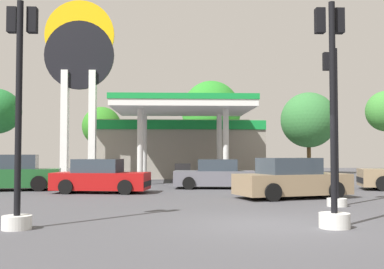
# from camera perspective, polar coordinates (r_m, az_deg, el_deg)

# --- Properties ---
(ground_plane) EXTENTS (90.00, 90.00, 0.00)m
(ground_plane) POSITION_cam_1_polar(r_m,az_deg,el_deg) (11.11, 9.54, -10.84)
(ground_plane) COLOR #47474C
(ground_plane) RESTS_ON ground
(gas_station) EXTENTS (11.14, 12.01, 4.77)m
(gas_station) POSITION_cam_1_polar(r_m,az_deg,el_deg) (32.13, -1.37, -1.30)
(gas_station) COLOR gray
(gas_station) RESTS_ON ground
(station_pole_sign) EXTENTS (4.14, 0.56, 10.89)m
(station_pole_sign) POSITION_cam_1_polar(r_m,az_deg,el_deg) (28.91, -13.66, 8.02)
(station_pole_sign) COLOR white
(station_pole_sign) RESTS_ON ground
(car_0) EXTENTS (4.51, 2.87, 1.50)m
(car_0) POSITION_cam_1_polar(r_m,az_deg,el_deg) (17.77, 12.11, -5.46)
(car_0) COLOR black
(car_0) RESTS_ON ground
(car_1) EXTENTS (4.18, 2.23, 1.43)m
(car_1) POSITION_cam_1_polar(r_m,az_deg,el_deg) (20.17, -11.13, -5.19)
(car_1) COLOR black
(car_1) RESTS_ON ground
(car_3) EXTENTS (4.80, 2.71, 1.62)m
(car_3) POSITION_cam_1_polar(r_m,az_deg,el_deg) (22.75, -21.51, -4.54)
(car_3) COLOR black
(car_3) RESTS_ON ground
(car_4) EXTENTS (4.00, 2.01, 1.39)m
(car_4) POSITION_cam_1_polar(r_m,az_deg,el_deg) (22.40, 2.84, -5.00)
(car_4) COLOR black
(car_4) RESTS_ON ground
(traffic_signal_0) EXTENTS (0.63, 0.67, 4.99)m
(traffic_signal_0) POSITION_cam_1_polar(r_m,az_deg,el_deg) (15.33, 17.10, -1.54)
(traffic_signal_0) COLOR silver
(traffic_signal_0) RESTS_ON ground
(traffic_signal_1) EXTENTS (0.65, 0.67, 5.02)m
(traffic_signal_1) POSITION_cam_1_polar(r_m,az_deg,el_deg) (10.89, -20.44, 0.00)
(traffic_signal_1) COLOR silver
(traffic_signal_1) RESTS_ON ground
(traffic_signal_3) EXTENTS (0.68, 0.70, 5.06)m
(traffic_signal_3) POSITION_cam_1_polar(r_m,az_deg,el_deg) (10.84, 16.87, -0.95)
(traffic_signal_3) COLOR silver
(traffic_signal_3) RESTS_ON ground
(tree_1) EXTENTS (3.03, 3.03, 5.35)m
(tree_1) POSITION_cam_1_polar(r_m,az_deg,el_deg) (37.05, -11.01, 0.97)
(tree_1) COLOR brown
(tree_1) RESTS_ON ground
(tree_2) EXTENTS (4.54, 4.54, 7.33)m
(tree_2) POSITION_cam_1_polar(r_m,az_deg,el_deg) (36.10, 2.36, 2.77)
(tree_2) COLOR brown
(tree_2) RESTS_ON ground
(tree_3) EXTENTS (4.62, 4.62, 6.81)m
(tree_3) POSITION_cam_1_polar(r_m,az_deg,el_deg) (40.03, 14.10, 1.73)
(tree_3) COLOR brown
(tree_3) RESTS_ON ground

